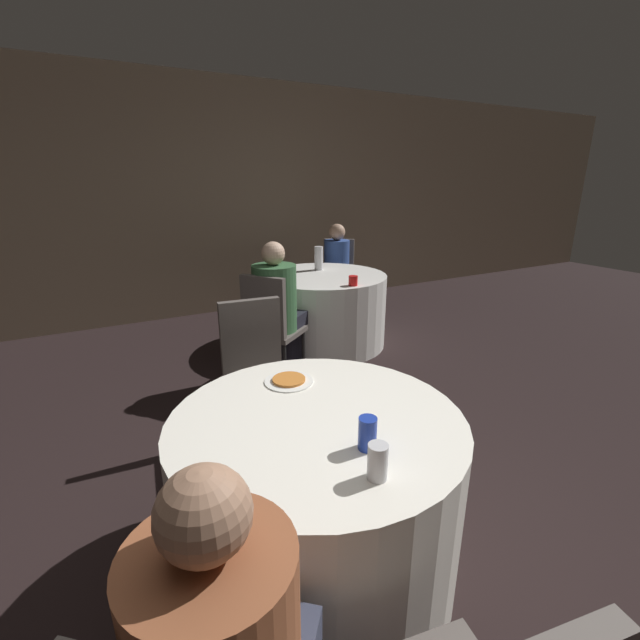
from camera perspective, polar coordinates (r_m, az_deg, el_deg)
ground_plane at (r=2.22m, az=7.02°, el=-29.72°), size 16.00×16.00×0.00m
wall_back at (r=5.47m, az=-19.52°, el=14.64°), size 16.00×0.06×2.80m
table_near at (r=1.97m, az=-0.44°, el=-22.07°), size 1.20×1.20×0.73m
table_far at (r=4.42m, az=0.33°, el=1.42°), size 1.29×1.29×0.73m
chair_near_north at (r=2.70m, az=-8.64°, el=-5.64°), size 0.44×0.44×0.94m
chair_far_southwest at (r=3.46m, az=-6.76°, el=-0.16°), size 0.56×0.56×0.94m
chair_far_northeast at (r=5.39m, az=2.38°, el=6.58°), size 0.56×0.56×0.94m
person_blue_shirt at (r=5.22m, az=2.10°, el=6.33°), size 0.44×0.45×1.15m
person_green_jacket at (r=3.58m, az=-5.50°, el=1.33°), size 0.50×0.48×1.19m
pizza_plate_near at (r=2.04m, az=-4.18°, el=-8.02°), size 0.23×0.23×0.02m
soda_can_blue at (r=1.56m, az=6.34°, el=-14.80°), size 0.07×0.07×0.12m
soda_can_silver at (r=1.43m, az=7.69°, el=-18.22°), size 0.07×0.07×0.12m
bottle_far at (r=4.55m, az=-0.17°, el=8.23°), size 0.09×0.09×0.25m
cup_far at (r=3.87m, az=4.44°, el=5.24°), size 0.08×0.08×0.09m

